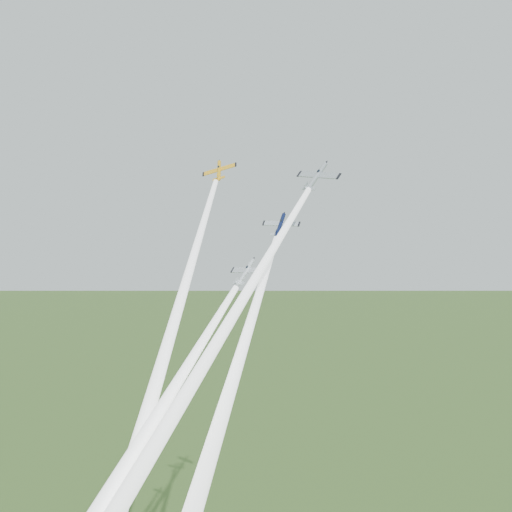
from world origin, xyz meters
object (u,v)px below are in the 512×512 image
plane_silver_low (246,272)px  plane_silver_right (317,176)px  plane_navy (280,225)px  plane_yellow (219,170)px

plane_silver_low → plane_silver_right: bearing=77.2°
plane_silver_right → plane_navy: bearing=-176.8°
plane_silver_right → plane_silver_low: plane_silver_right is taller
plane_navy → plane_yellow: bearing=152.2°
plane_silver_right → plane_yellow: bearing=175.1°
plane_yellow → plane_navy: size_ratio=1.04×
plane_navy → plane_silver_right: bearing=-16.2°
plane_yellow → plane_navy: plane_yellow is taller
plane_yellow → plane_silver_right: (23.45, -6.38, -2.56)m
plane_yellow → plane_silver_low: 32.27m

